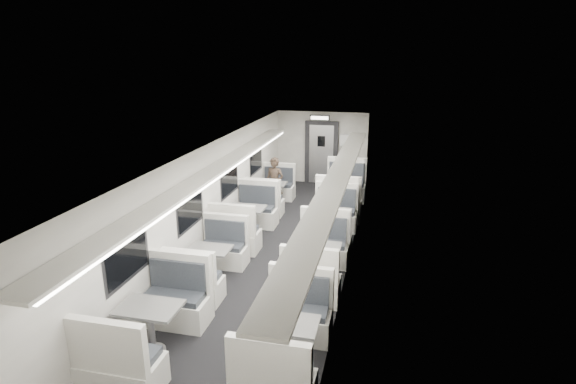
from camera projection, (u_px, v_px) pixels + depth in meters
The scene contains 19 objects.
room at pixel (278, 204), 9.34m from camera, with size 3.24×12.24×2.64m.
booth_left_a at pixel (272, 194), 12.83m from camera, with size 0.98×1.99×1.07m.
booth_left_b at pixel (246, 222), 10.65m from camera, with size 1.06×2.14×1.15m.
booth_left_c at pixel (210, 264), 8.57m from camera, with size 0.97×1.96×1.05m.
booth_left_d at pixel (151, 329), 6.49m from camera, with size 1.07×2.16×1.16m.
booth_right_a at pixel (342, 195), 12.54m from camera, with size 1.16×2.35×1.26m.
booth_right_b at pixel (331, 226), 10.41m from camera, with size 1.06×2.15×1.15m.
booth_right_c at pixel (318, 263), 8.60m from camera, with size 1.02×2.06×1.10m.
booth_right_d at pixel (287, 344), 6.18m from camera, with size 1.02×2.06×1.10m.
passenger at pixel (274, 184), 12.47m from camera, with size 0.54×0.35×1.48m, color black.
window_a at pixel (256, 158), 12.78m from camera, with size 0.02×1.18×0.84m, color black.
window_b at pixel (230, 178), 10.73m from camera, with size 0.02×1.18×0.84m, color black.
window_c at pixel (190, 208), 8.68m from camera, with size 0.02×1.18×0.84m, color black.
window_d at pixel (127, 255), 6.64m from camera, with size 0.02×1.18×0.84m, color black.
luggage_rack_left at pixel (214, 171), 9.12m from camera, with size 0.46×10.40×0.09m.
luggage_rack_right at pixel (336, 178), 8.59m from camera, with size 0.46×10.40×0.09m.
vestibule_door at pixel (321, 153), 14.92m from camera, with size 1.10×0.13×2.10m.
exit_sign at pixel (320, 118), 14.10m from camera, with size 0.62×0.12×0.16m.
wall_notice at pixel (344, 140), 14.61m from camera, with size 0.32×0.02×0.40m, color white.
Camera 1 is at (2.19, -8.58, 4.19)m, focal length 28.00 mm.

